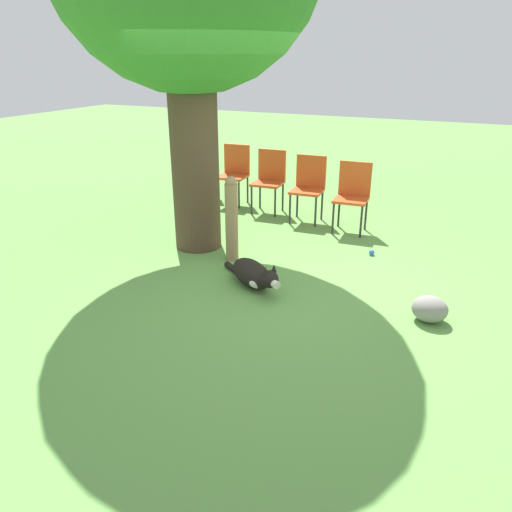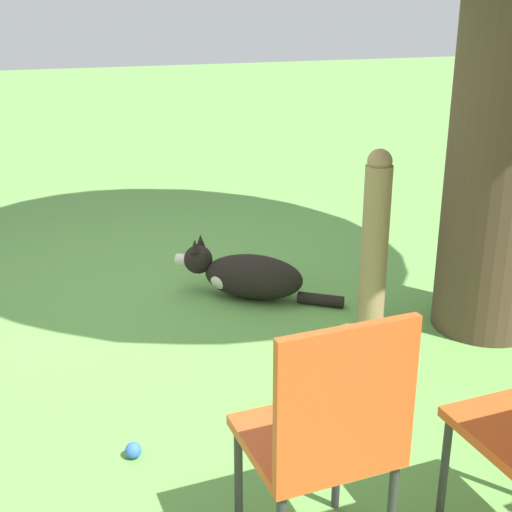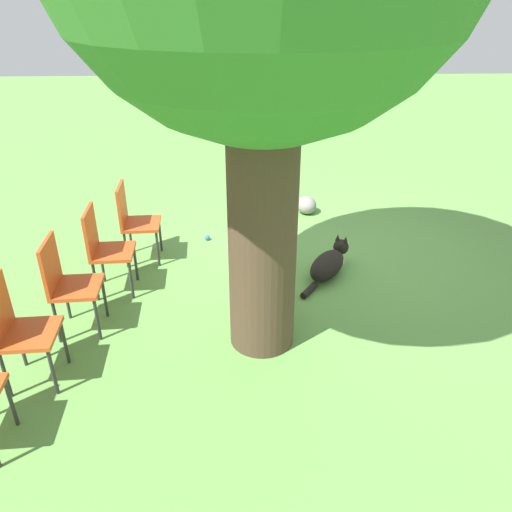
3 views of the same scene
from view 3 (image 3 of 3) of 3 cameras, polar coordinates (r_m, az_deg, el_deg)
The scene contains 9 objects.
ground_plane at distance 5.85m, azimuth 6.54°, elevation -1.40°, with size 30.00×30.00×0.00m, color #609947.
dog at distance 5.68m, azimuth 8.36°, elevation -0.81°, with size 0.68×0.92×0.36m.
fence_post at distance 4.94m, azimuth 2.97°, elevation -0.34°, with size 0.15×0.15×1.02m.
red_chair_0 at distance 5.94m, azimuth -13.86°, elevation 4.29°, with size 0.44×0.46×0.94m.
red_chair_1 at distance 5.37m, azimuth -17.02°, elevation 1.21°, with size 0.44×0.46×0.94m.
red_chair_2 at distance 4.84m, azimuth -20.89°, elevation -2.57°, with size 0.44×0.46×0.94m.
red_chair_3 at distance 4.36m, azimuth -25.71°, elevation -7.21°, with size 0.44×0.46×0.94m.
tennis_ball at distance 6.48m, azimuth -5.58°, elevation 2.10°, with size 0.07×0.07×0.07m.
garden_rock at distance 7.27m, azimuth 5.80°, elevation 5.82°, with size 0.28×0.33×0.24m.
Camera 3 is at (0.86, 5.02, 2.86)m, focal length 35.00 mm.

